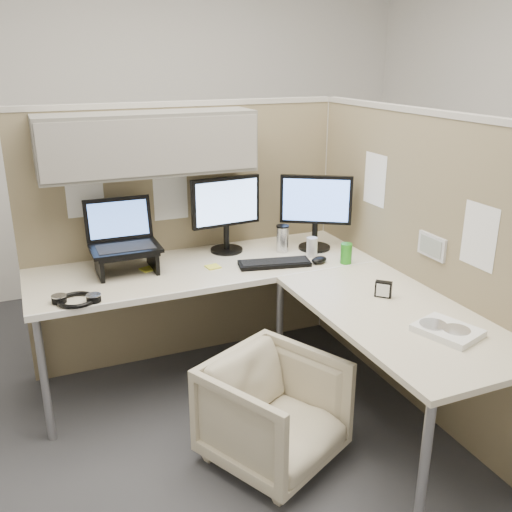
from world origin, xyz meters
name	(u,v)px	position (x,y,z in m)	size (l,w,h in m)	color
ground	(257,418)	(0.00, 0.00, 0.00)	(4.50, 4.50, 0.00)	#303035
partition_back	(170,194)	(-0.22, 0.83, 1.10)	(2.00, 0.36, 1.63)	#877858
partition_right	(412,260)	(0.90, -0.07, 0.82)	(0.07, 2.03, 1.63)	#877858
desk	(269,291)	(0.12, 0.13, 0.69)	(2.00, 1.98, 0.73)	beige
office_chair	(274,407)	(-0.05, -0.33, 0.29)	(0.56, 0.53, 0.58)	#BBAB95
monitor_left	(226,208)	(0.10, 0.72, 1.00)	(0.44, 0.20, 0.47)	black
monitor_right	(316,206)	(0.63, 0.55, 1.00)	(0.39, 0.26, 0.47)	black
laptop_station	(124,245)	(-0.54, 0.63, 0.88)	(0.38, 0.32, 0.39)	black
keyboard	(274,263)	(0.27, 0.37, 0.74)	(0.41, 0.14, 0.02)	black
mouse	(319,260)	(0.53, 0.31, 0.75)	(0.11, 0.07, 0.04)	black
travel_mug	(282,238)	(0.42, 0.58, 0.81)	(0.08, 0.08, 0.17)	silver
soda_can_green	(346,253)	(0.67, 0.24, 0.79)	(0.07, 0.07, 0.12)	#268C1E
soda_can_silver	(312,247)	(0.54, 0.42, 0.79)	(0.07, 0.07, 0.12)	silver
sticky_note_d	(213,267)	(-0.07, 0.48, 0.73)	(0.08, 0.08, 0.01)	#F1F13F
sticky_note_c	(148,269)	(-0.43, 0.59, 0.73)	(0.08, 0.08, 0.01)	#F1F13F
headphones	(77,300)	(-0.85, 0.27, 0.75)	(0.24, 0.24, 0.03)	black
paper_stack	(447,330)	(0.61, -0.71, 0.75)	(0.28, 0.31, 0.03)	white
desk_clock	(383,289)	(0.58, -0.26, 0.77)	(0.08, 0.08, 0.08)	black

